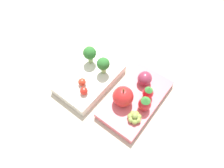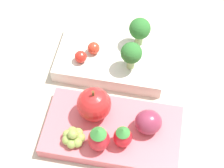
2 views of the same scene
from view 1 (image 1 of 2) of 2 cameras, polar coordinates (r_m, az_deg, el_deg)
name	(u,v)px [view 1 (image 1 of 2)]	position (r m, az deg, el deg)	size (l,w,h in m)	color
ground_plane	(110,94)	(0.58, -0.47, -2.99)	(4.00, 4.00, 0.00)	#BCB29E
bento_box_savoury	(90,79)	(0.59, -6.41, 1.43)	(0.21, 0.15, 0.03)	silver
bento_box_fruit	(136,99)	(0.56, 6.80, -4.35)	(0.23, 0.15, 0.02)	#DB6670
broccoli_floret_0	(103,64)	(0.56, -2.51, 5.64)	(0.04, 0.04, 0.06)	#93B770
broccoli_floret_1	(90,54)	(0.59, -6.38, 8.65)	(0.04, 0.04, 0.06)	#93B770
cherry_tomato_0	(84,91)	(0.54, -8.05, -1.96)	(0.02, 0.02, 0.02)	red
cherry_tomato_1	(82,82)	(0.56, -8.56, 0.56)	(0.02, 0.02, 0.02)	red
apple	(123,97)	(0.52, 3.16, -3.59)	(0.05, 0.05, 0.06)	red
strawberry_0	(148,93)	(0.54, 10.26, -2.43)	(0.03, 0.03, 0.04)	red
strawberry_1	(145,104)	(0.52, 9.35, -5.53)	(0.03, 0.03, 0.05)	red
plum	(145,78)	(0.56, 9.32, 1.58)	(0.04, 0.04, 0.04)	#892D47
grape_cluster	(135,117)	(0.51, 6.45, -9.41)	(0.04, 0.04, 0.03)	#8EA84C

